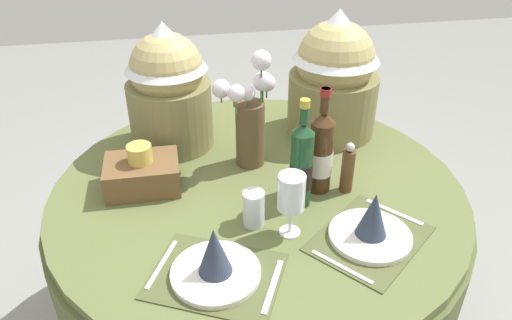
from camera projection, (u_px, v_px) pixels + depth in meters
dining_table at (258, 218)px, 1.73m from camera, size 1.41×1.41×0.74m
place_setting_left at (215, 263)px, 1.27m from camera, size 0.42×0.38×0.16m
place_setting_right at (371, 226)px, 1.40m from camera, size 0.43×0.42×0.16m
flower_vase at (250, 115)px, 1.67m from camera, size 0.22×0.16×0.43m
wine_bottle_left at (301, 165)px, 1.50m from camera, size 0.07×0.07×0.36m
wine_bottle_centre at (321, 152)px, 1.56m from camera, size 0.08×0.08×0.36m
wine_glass_right at (291, 193)px, 1.37m from camera, size 0.08×0.08×0.20m
tumbler_mid at (254, 208)px, 1.45m from camera, size 0.07×0.07×0.11m
pepper_mill at (348, 169)px, 1.59m from camera, size 0.04×0.04×0.18m
gift_tub_back_left at (168, 83)px, 1.76m from camera, size 0.31×0.31×0.47m
gift_tub_back_right at (335, 71)px, 1.85m from camera, size 0.34×0.34×0.49m
woven_basket_side_left at (142, 173)px, 1.62m from camera, size 0.24×0.18×0.16m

